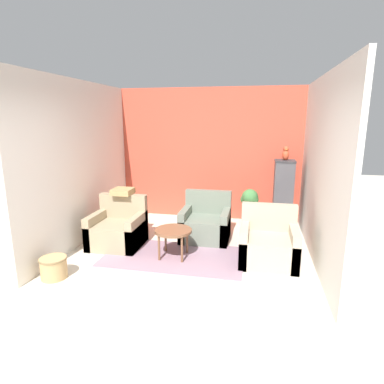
{
  "coord_description": "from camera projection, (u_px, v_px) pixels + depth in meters",
  "views": [
    {
      "loc": [
        1.01,
        -3.17,
        2.12
      ],
      "look_at": [
        0.0,
        1.76,
        0.96
      ],
      "focal_mm": 30.0,
      "sensor_mm": 36.0,
      "label": 1
    }
  ],
  "objects": [
    {
      "name": "ground_plane",
      "position": [
        161.0,
        306.0,
        3.7
      ],
      "size": [
        20.0,
        20.0,
        0.0
      ],
      "primitive_type": "plane",
      "color": "beige",
      "rests_on": "ground"
    },
    {
      "name": "throw_pillow",
      "position": [
        123.0,
        191.0,
        5.55
      ],
      "size": [
        0.34,
        0.34,
        0.1
      ],
      "color": "tan",
      "rests_on": "armchair_left"
    },
    {
      "name": "wicker_basket",
      "position": [
        54.0,
        267.0,
        4.33
      ],
      "size": [
        0.36,
        0.36,
        0.29
      ],
      "color": "tan",
      "rests_on": "ground_plane"
    },
    {
      "name": "potted_plant",
      "position": [
        250.0,
        201.0,
        6.45
      ],
      "size": [
        0.36,
        0.33,
        0.74
      ],
      "color": "brown",
      "rests_on": "ground_plane"
    },
    {
      "name": "wall_left",
      "position": [
        81.0,
        163.0,
        5.45
      ],
      "size": [
        0.06,
        3.51,
        2.74
      ],
      "color": "silver",
      "rests_on": "ground_plane"
    },
    {
      "name": "birdcage",
      "position": [
        283.0,
        196.0,
        6.23
      ],
      "size": [
        0.46,
        0.46,
        1.34
      ],
      "color": "#353539",
      "rests_on": "ground_plane"
    },
    {
      "name": "armchair_middle",
      "position": [
        206.0,
        224.0,
        5.72
      ],
      "size": [
        0.84,
        0.77,
        0.83
      ],
      "color": "slate",
      "rests_on": "ground_plane"
    },
    {
      "name": "coffee_table",
      "position": [
        173.0,
        233.0,
        4.93
      ],
      "size": [
        0.57,
        0.57,
        0.45
      ],
      "color": "brown",
      "rests_on": "ground_plane"
    },
    {
      "name": "area_rug",
      "position": [
        174.0,
        256.0,
        5.02
      ],
      "size": [
        2.18,
        1.16,
        0.01
      ],
      "color": "gray",
      "rests_on": "ground_plane"
    },
    {
      "name": "parrot",
      "position": [
        286.0,
        154.0,
        6.05
      ],
      "size": [
        0.13,
        0.23,
        0.27
      ],
      "color": "#D14C2D",
      "rests_on": "birdcage"
    },
    {
      "name": "armchair_right",
      "position": [
        268.0,
        245.0,
        4.8
      ],
      "size": [
        0.84,
        0.77,
        0.83
      ],
      "color": "tan",
      "rests_on": "ground_plane"
    },
    {
      "name": "armchair_left",
      "position": [
        118.0,
        230.0,
        5.43
      ],
      "size": [
        0.84,
        0.77,
        0.83
      ],
      "color": "#9E896B",
      "rests_on": "ground_plane"
    },
    {
      "name": "wall_back_accent",
      "position": [
        209.0,
        155.0,
        6.78
      ],
      "size": [
        3.91,
        0.06,
        2.74
      ],
      "color": "#C64C38",
      "rests_on": "ground_plane"
    },
    {
      "name": "wall_right",
      "position": [
        321.0,
        171.0,
        4.69
      ],
      "size": [
        0.06,
        3.51,
        2.74
      ],
      "color": "silver",
      "rests_on": "ground_plane"
    }
  ]
}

